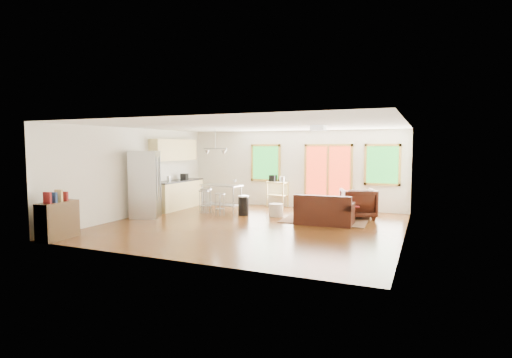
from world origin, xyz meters
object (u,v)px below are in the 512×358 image
at_px(loveseat, 324,212).
at_px(armchair, 358,202).
at_px(kitchen_cart, 277,185).
at_px(rug, 325,219).
at_px(coffee_table, 337,206).
at_px(island, 221,193).
at_px(ottoman, 316,208).
at_px(refrigerator, 145,184).

bearing_deg(loveseat, armchair, 59.81).
height_order(loveseat, kitchen_cart, kitchen_cart).
distance_m(rug, kitchen_cart, 2.87).
height_order(coffee_table, armchair, armchair).
bearing_deg(coffee_table, armchair, 19.75).
bearing_deg(armchair, island, -13.61).
height_order(ottoman, kitchen_cart, kitchen_cart).
distance_m(loveseat, armchair, 1.46).
relative_size(island, kitchen_cart, 1.31).
distance_m(armchair, island, 4.22).
relative_size(coffee_table, refrigerator, 0.57).
bearing_deg(island, coffee_table, 5.14).
height_order(rug, coffee_table, coffee_table).
height_order(refrigerator, island, refrigerator).
distance_m(loveseat, kitchen_cart, 3.32).
distance_m(rug, island, 3.44).
bearing_deg(ottoman, rug, -60.26).
bearing_deg(coffee_table, refrigerator, -157.83).
relative_size(rug, island, 1.61).
bearing_deg(coffee_table, loveseat, -96.29).
xyz_separation_m(coffee_table, armchair, (0.56, 0.20, 0.13)).
bearing_deg(loveseat, ottoman, 109.95).
bearing_deg(kitchen_cart, loveseat, -47.21).
relative_size(refrigerator, kitchen_cart, 1.79).
height_order(armchair, refrigerator, refrigerator).
bearing_deg(armchair, coffee_table, -1.04).
bearing_deg(armchair, rug, 18.72).
bearing_deg(refrigerator, loveseat, -13.33).
bearing_deg(rug, coffee_table, 62.88).
distance_m(rug, ottoman, 1.04).
xyz_separation_m(island, kitchen_cart, (1.27, 1.66, 0.15)).
bearing_deg(rug, loveseat, -79.89).
height_order(rug, armchair, armchair).
bearing_deg(ottoman, loveseat, -67.79).
height_order(rug, loveseat, loveseat).
xyz_separation_m(armchair, ottoman, (-1.30, 0.23, -0.28)).
bearing_deg(refrigerator, kitchen_cart, 25.94).
distance_m(armchair, refrigerator, 6.19).
bearing_deg(island, armchair, 7.18).
bearing_deg(armchair, ottoman, -31.06).
height_order(coffee_table, kitchen_cart, kitchen_cart).
xyz_separation_m(rug, ottoman, (-0.51, 0.89, 0.18)).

